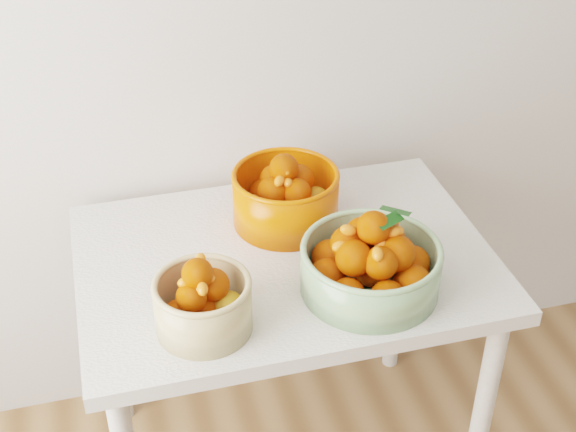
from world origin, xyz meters
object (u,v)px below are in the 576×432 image
bowl_cream (203,303)px  bowl_orange (285,196)px  table (285,286)px  bowl_green (371,264)px

bowl_cream → bowl_orange: (0.27, 0.34, 0.01)m
bowl_orange → table: bearing=-105.5°
table → bowl_green: 0.29m
bowl_cream → bowl_green: 0.39m
table → bowl_orange: 0.23m
bowl_orange → bowl_cream: bearing=-128.3°
table → bowl_cream: bearing=-138.8°
table → bowl_cream: 0.35m
table → bowl_orange: size_ratio=2.99×
table → bowl_cream: (-0.23, -0.20, 0.16)m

